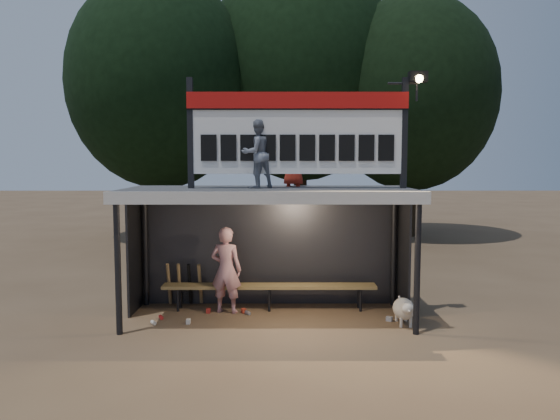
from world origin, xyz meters
name	(u,v)px	position (x,y,z in m)	size (l,w,h in m)	color
ground	(269,318)	(0.00, 0.00, 0.00)	(80.00, 80.00, 0.00)	brown
player	(226,270)	(-0.79, 0.38, 0.80)	(0.58, 0.38, 1.59)	silver
child_a	(257,154)	(-0.20, 0.01, 2.92)	(0.58, 0.45, 1.19)	gray
child_b	(293,161)	(0.45, 0.57, 2.80)	(0.47, 0.30, 0.96)	#9E2518
dugout_shelter	(269,214)	(0.00, 0.24, 1.85)	(5.10, 2.08, 2.32)	#3D3D40
scoreboard_assembly	(301,130)	(0.56, -0.01, 3.32)	(4.10, 0.27, 1.99)	black
bench	(269,287)	(0.00, 0.55, 0.43)	(4.00, 0.35, 0.48)	olive
tree_left	(160,83)	(-4.00, 10.00, 5.51)	(6.46, 6.46, 9.27)	black
tree_mid	(301,71)	(1.00, 11.50, 6.17)	(7.22, 7.22, 10.36)	black
tree_right	(412,94)	(5.00, 10.50, 5.19)	(6.08, 6.08, 8.72)	black
dog	(404,309)	(2.32, -0.41, 0.28)	(0.36, 0.81, 0.49)	silver
bats	(185,284)	(-1.64, 0.82, 0.43)	(0.67, 0.35, 0.84)	olive
litter	(229,316)	(-0.71, -0.01, 0.04)	(4.20, 0.85, 0.08)	red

